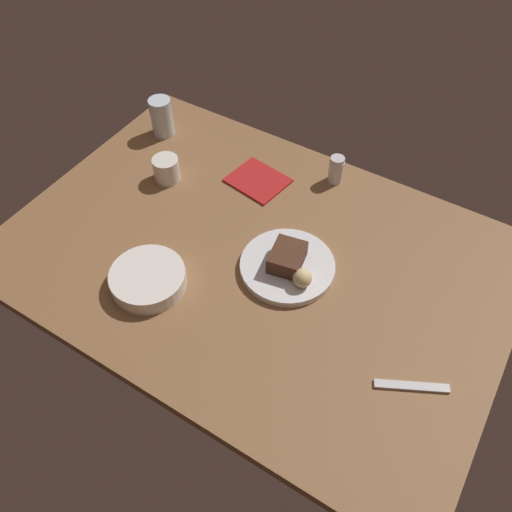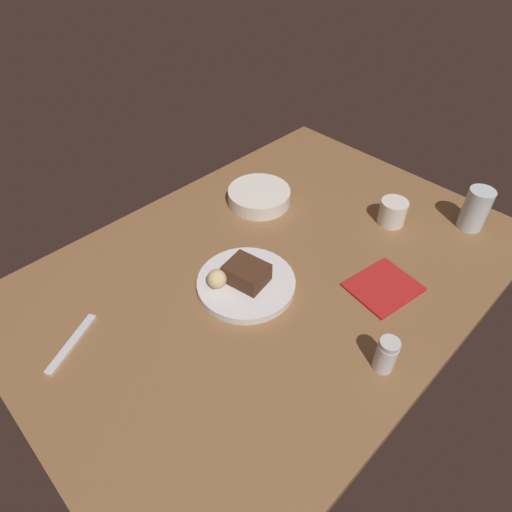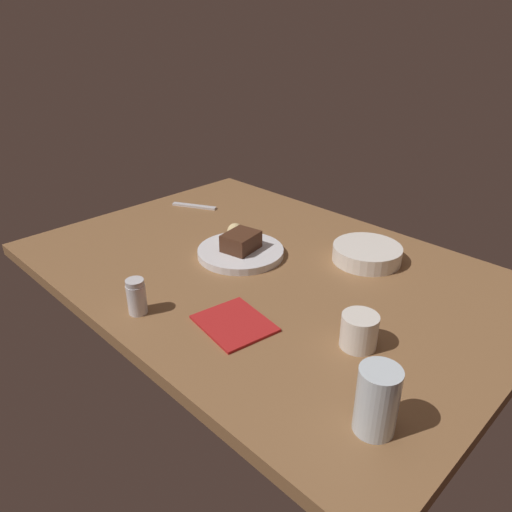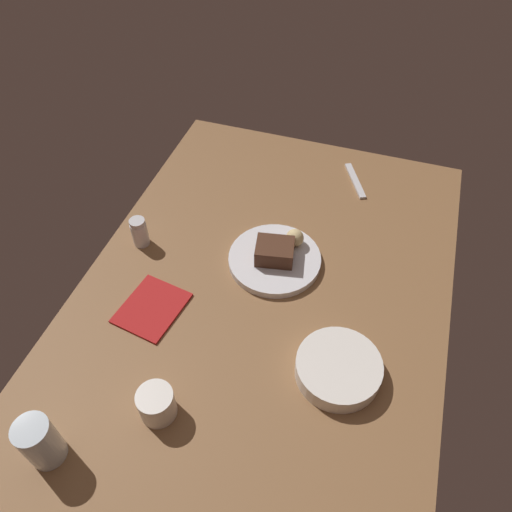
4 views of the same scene
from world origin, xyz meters
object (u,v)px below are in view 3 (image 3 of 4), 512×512
at_px(dessert_plate, 241,252).
at_px(side_bowl, 367,253).
at_px(dessert_spoon, 194,206).
at_px(chocolate_cake_slice, 241,241).
at_px(coffee_cup, 359,331).
at_px(salt_shaker, 137,297).
at_px(bread_roll, 235,231).
at_px(water_glass, 377,400).
at_px(folded_napkin, 234,323).

height_order(dessert_plate, side_bowl, side_bowl).
xyz_separation_m(side_bowl, dessert_spoon, (-0.61, -0.08, -0.02)).
distance_m(chocolate_cake_slice, coffee_cup, 0.45).
bearing_deg(side_bowl, salt_shaker, -110.80).
xyz_separation_m(dessert_plate, side_bowl, (0.25, 0.21, 0.01)).
height_order(bread_roll, water_glass, water_glass).
distance_m(bread_roll, coffee_cup, 0.51).
relative_size(salt_shaker, side_bowl, 0.45).
height_order(bread_roll, coffee_cup, coffee_cup).
xyz_separation_m(chocolate_cake_slice, folded_napkin, (0.22, -0.23, -0.04)).
relative_size(dessert_plate, side_bowl, 1.29).
xyz_separation_m(salt_shaker, water_glass, (0.53, 0.08, 0.02)).
xyz_separation_m(water_glass, dessert_spoon, (-0.93, 0.39, -0.05)).
bearing_deg(bread_roll, dessert_plate, -29.80).
relative_size(dessert_plate, salt_shaker, 2.86).
height_order(bread_roll, salt_shaker, salt_shaker).
bearing_deg(dessert_spoon, coffee_cup, -43.55).
distance_m(side_bowl, folded_napkin, 0.43).
relative_size(chocolate_cake_slice, coffee_cup, 1.27).
bearing_deg(folded_napkin, side_bowl, 86.03).
height_order(side_bowl, coffee_cup, coffee_cup).
bearing_deg(dessert_plate, chocolate_cake_slice, -5.58).
height_order(chocolate_cake_slice, folded_napkin, chocolate_cake_slice).
distance_m(bread_roll, dessert_spoon, 0.32).
distance_m(salt_shaker, water_glass, 0.53).
bearing_deg(side_bowl, bread_roll, -150.34).
relative_size(side_bowl, folded_napkin, 1.17).
xyz_separation_m(dessert_plate, water_glass, (0.57, -0.26, 0.05)).
distance_m(salt_shaker, folded_napkin, 0.21).
distance_m(dessert_plate, side_bowl, 0.32).
relative_size(bread_roll, water_glass, 0.39).
bearing_deg(folded_napkin, dessert_plate, 134.19).
relative_size(dessert_spoon, folded_napkin, 1.00).
bearing_deg(salt_shaker, chocolate_cake_slice, 96.72).
height_order(salt_shaker, folded_napkin, salt_shaker).
distance_m(water_glass, coffee_cup, 0.21).
xyz_separation_m(water_glass, folded_napkin, (-0.35, 0.03, -0.05)).
bearing_deg(side_bowl, dessert_plate, -140.39).
xyz_separation_m(chocolate_cake_slice, salt_shaker, (0.04, -0.34, -0.00)).
bearing_deg(dessert_spoon, side_bowl, -20.06).
bearing_deg(chocolate_cake_slice, salt_shaker, -83.28).
height_order(chocolate_cake_slice, dessert_spoon, chocolate_cake_slice).
bearing_deg(dessert_spoon, dessert_plate, -46.96).
distance_m(chocolate_cake_slice, folded_napkin, 0.32).
relative_size(water_glass, dessert_spoon, 0.75).
relative_size(salt_shaker, folded_napkin, 0.53).
relative_size(dessert_plate, water_glass, 1.99).
xyz_separation_m(dessert_plate, chocolate_cake_slice, (0.00, -0.00, 0.03)).
xyz_separation_m(dessert_spoon, folded_napkin, (0.58, -0.36, -0.00)).
bearing_deg(coffee_cup, folded_napkin, -150.85).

